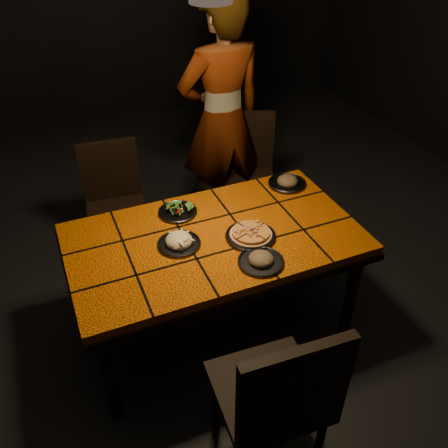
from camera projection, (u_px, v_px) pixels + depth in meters
name	position (u px, v px, depth m)	size (l,w,h in m)	color
room_shell	(212.00, 106.00, 2.18)	(6.04, 7.04, 3.08)	black
dining_table	(215.00, 246.00, 2.67)	(1.62, 0.92, 0.75)	#E05F07
chair_near	(278.00, 397.00, 1.99)	(0.49, 0.49, 1.02)	black
chair_far_left	(114.00, 197.00, 3.36)	(0.45, 0.45, 0.90)	black
chair_far_right	(246.00, 165.00, 3.68)	(0.56, 0.56, 0.94)	black
diner	(222.00, 120.00, 3.46)	(0.67, 0.44, 1.83)	brown
plate_pizza	(251.00, 235.00, 2.59)	(0.30, 0.30, 0.04)	#3D3D42
plate_pasta	(179.00, 242.00, 2.54)	(0.23, 0.23, 0.08)	#3D3D42
plate_salad	(177.00, 210.00, 2.78)	(0.23, 0.23, 0.07)	#3D3D42
plate_mushroom_a	(261.00, 260.00, 2.42)	(0.24, 0.24, 0.08)	#3D3D42
plate_mushroom_b	(287.00, 182.00, 3.04)	(0.24, 0.24, 0.08)	#3D3D42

